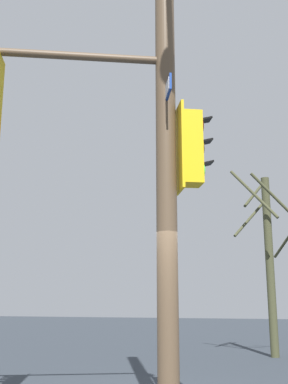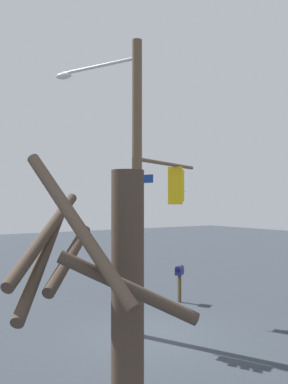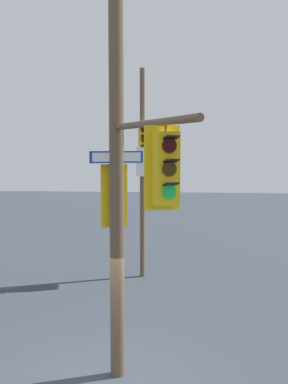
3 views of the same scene
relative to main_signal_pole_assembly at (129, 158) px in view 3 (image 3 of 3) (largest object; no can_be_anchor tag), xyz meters
name	(u,v)px [view 3 (image 3 of 3)]	position (x,y,z in m)	size (l,w,h in m)	color
ground_plane	(104,381)	(0.52, 0.00, -4.53)	(80.00, 80.00, 0.00)	#30373F
main_signal_pole_assembly	(129,158)	(0.00, 0.00, 0.00)	(3.49, 4.96, 8.66)	brown
secondary_pole_assembly	(143,162)	(0.40, -7.81, -0.35)	(0.59, 0.81, 7.47)	brown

